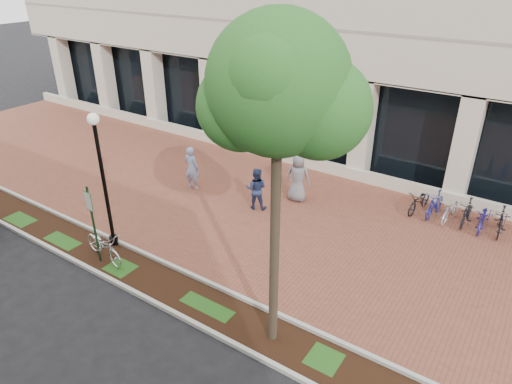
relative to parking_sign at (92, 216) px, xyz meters
The scene contains 13 objects.
ground 6.17m from the parking_sign, 67.82° to the left, with size 120.00×120.00×0.00m, color black.
brick_plaza 6.17m from the parking_sign, 67.82° to the left, with size 40.00×9.00×0.01m, color brown.
planting_strip 2.80m from the parking_sign, ahead, with size 40.00×1.50×0.01m, color black.
curb_plaza_side 2.93m from the parking_sign, 24.14° to the left, with size 40.00×0.12×0.12m, color #B0B0A6.
curb_street_side 2.80m from the parking_sign, 12.43° to the right, with size 40.00×0.12×0.12m, color #B0B0A6.
parking_sign is the anchor object (origin of this frame).
lamppost 1.33m from the parking_sign, 113.57° to the left, with size 0.36×0.36×4.51m.
street_tree 7.73m from the parking_sign, ahead, with size 3.35×2.79×7.79m.
locked_bicycle 1.17m from the parking_sign, 73.42° to the left, with size 0.67×1.91×1.00m, color silver.
pedestrian_left 5.65m from the parking_sign, 99.67° to the left, with size 0.66×0.43×1.82m, color #90A2D7.
pedestrian_mid 6.04m from the parking_sign, 68.70° to the left, with size 0.80×0.62×1.64m, color navy.
pedestrian_right 7.70m from the parking_sign, 65.86° to the left, with size 0.96×0.62×1.96m, color slate.
bike_rack_cluster 12.41m from the parking_sign, 45.10° to the left, with size 3.46×1.70×0.95m.
Camera 1 is at (8.36, -12.52, 8.51)m, focal length 32.00 mm.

